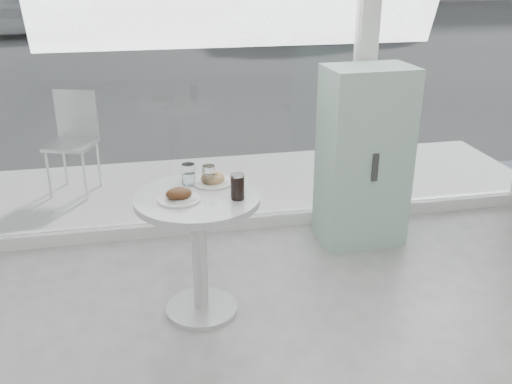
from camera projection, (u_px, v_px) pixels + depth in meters
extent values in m
cube|color=white|center=(248.00, 220.00, 4.59)|extent=(5.00, 0.12, 0.10)
cube|color=white|center=(367.00, 32.00, 4.19)|extent=(0.14, 0.14, 3.00)
cube|color=white|center=(137.00, 53.00, 3.92)|extent=(3.21, 0.02, 2.60)
cube|color=white|center=(461.00, 43.00, 4.38)|extent=(1.41, 0.02, 2.60)
cylinder|color=silver|center=(202.00, 308.00, 3.52)|extent=(0.44, 0.44, 0.03)
cylinder|color=silver|center=(200.00, 258.00, 3.38)|extent=(0.09, 0.09, 0.70)
cylinder|color=white|center=(197.00, 199.00, 3.23)|extent=(0.72, 0.72, 0.04)
cube|color=white|center=(232.00, 187.00, 5.32)|extent=(5.60, 1.60, 0.05)
cube|color=#353535|center=(163.00, 30.00, 16.36)|extent=(40.00, 24.00, 0.00)
cube|color=#8DB4A1|center=(364.00, 158.00, 4.16)|extent=(0.63, 0.44, 1.32)
cube|color=#333333|center=(375.00, 167.00, 3.96)|extent=(0.04, 0.02, 0.20)
cylinder|color=silver|center=(49.00, 175.00, 4.94)|extent=(0.02, 0.02, 0.43)
cylinder|color=silver|center=(85.00, 176.00, 4.90)|extent=(0.02, 0.02, 0.43)
cylinder|color=silver|center=(65.00, 162.00, 5.24)|extent=(0.02, 0.02, 0.43)
cylinder|color=silver|center=(99.00, 163.00, 5.20)|extent=(0.02, 0.02, 0.43)
cube|color=silver|center=(71.00, 145.00, 4.98)|extent=(0.48, 0.48, 0.03)
cube|color=silver|center=(76.00, 114.00, 5.06)|extent=(0.37, 0.14, 0.43)
imported|color=silver|center=(6.00, 6.00, 14.71)|extent=(4.63, 1.92, 1.57)
imported|color=#A1A3A8|center=(323.00, 6.00, 14.45)|extent=(4.99, 2.13, 1.60)
cylinder|color=silver|center=(179.00, 199.00, 3.16)|extent=(0.24, 0.24, 0.01)
cube|color=white|center=(183.00, 198.00, 3.15)|extent=(0.14, 0.13, 0.00)
ellipsoid|color=#3D2410|center=(179.00, 194.00, 3.15)|extent=(0.14, 0.12, 0.06)
ellipsoid|color=#3D2410|center=(185.00, 193.00, 3.18)|extent=(0.07, 0.07, 0.04)
cylinder|color=silver|center=(213.00, 182.00, 3.40)|extent=(0.24, 0.24, 0.01)
torus|color=tan|center=(213.00, 178.00, 3.39)|extent=(0.14, 0.14, 0.05)
cylinder|color=white|center=(188.00, 174.00, 3.36)|extent=(0.08, 0.08, 0.13)
cylinder|color=white|center=(189.00, 178.00, 3.37)|extent=(0.07, 0.07, 0.07)
cylinder|color=white|center=(209.00, 176.00, 3.35)|extent=(0.08, 0.08, 0.12)
cylinder|color=white|center=(209.00, 180.00, 3.36)|extent=(0.06, 0.06, 0.07)
cylinder|color=white|center=(237.00, 187.00, 3.16)|extent=(0.08, 0.08, 0.15)
cylinder|color=black|center=(237.00, 188.00, 3.16)|extent=(0.07, 0.07, 0.13)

